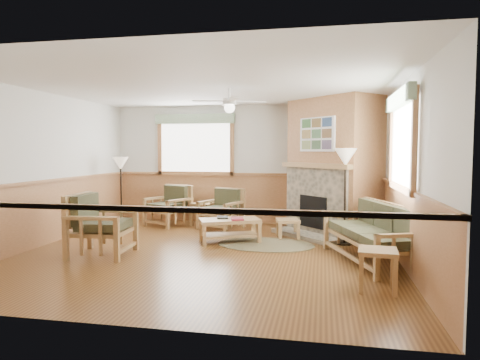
% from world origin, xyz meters
% --- Properties ---
extents(floor, '(6.00, 6.00, 0.01)m').
position_xyz_m(floor, '(0.00, 0.00, -0.01)').
color(floor, brown).
rests_on(floor, ground).
extents(ceiling, '(6.00, 6.00, 0.01)m').
position_xyz_m(ceiling, '(0.00, 0.00, 2.70)').
color(ceiling, white).
rests_on(ceiling, floor).
extents(wall_back, '(6.00, 0.02, 2.70)m').
position_xyz_m(wall_back, '(0.00, 3.00, 1.35)').
color(wall_back, silver).
rests_on(wall_back, floor).
extents(wall_front, '(6.00, 0.02, 2.70)m').
position_xyz_m(wall_front, '(0.00, -3.00, 1.35)').
color(wall_front, silver).
rests_on(wall_front, floor).
extents(wall_left, '(0.02, 6.00, 2.70)m').
position_xyz_m(wall_left, '(-3.00, 0.00, 1.35)').
color(wall_left, silver).
rests_on(wall_left, floor).
extents(wall_right, '(0.02, 6.00, 2.70)m').
position_xyz_m(wall_right, '(3.00, 0.00, 1.35)').
color(wall_right, silver).
rests_on(wall_right, floor).
extents(wainscot, '(6.00, 6.00, 1.10)m').
position_xyz_m(wainscot, '(0.00, 0.00, 0.55)').
color(wainscot, '#A46E43').
rests_on(wainscot, floor).
extents(fireplace, '(3.11, 3.11, 2.70)m').
position_xyz_m(fireplace, '(2.05, 2.05, 1.35)').
color(fireplace, '#A46E43').
rests_on(fireplace, floor).
extents(window_back, '(1.90, 0.16, 1.50)m').
position_xyz_m(window_back, '(-1.10, 2.96, 2.53)').
color(window_back, white).
rests_on(window_back, wall_back).
extents(window_right, '(0.16, 1.90, 1.50)m').
position_xyz_m(window_right, '(2.96, -0.20, 2.53)').
color(window_right, white).
rests_on(window_right, wall_right).
extents(ceiling_fan, '(1.59, 1.59, 0.36)m').
position_xyz_m(ceiling_fan, '(0.30, 0.30, 2.66)').
color(ceiling_fan, white).
rests_on(ceiling_fan, ceiling).
extents(sofa, '(2.05, 1.38, 0.87)m').
position_xyz_m(sofa, '(2.55, -0.10, 0.44)').
color(sofa, '#A37D4C').
rests_on(sofa, floor).
extents(armchair_back_left, '(1.05, 1.05, 0.89)m').
position_xyz_m(armchair_back_left, '(-1.54, 2.26, 0.44)').
color(armchair_back_left, '#A37D4C').
rests_on(armchair_back_left, floor).
extents(armchair_back_right, '(0.98, 0.98, 0.85)m').
position_xyz_m(armchair_back_right, '(-0.29, 2.11, 0.42)').
color(armchair_back_right, '#A37D4C').
rests_on(armchair_back_right, floor).
extents(armchair_left, '(0.95, 0.95, 0.99)m').
position_xyz_m(armchair_left, '(-1.60, -0.49, 0.49)').
color(armchair_left, '#A37D4C').
rests_on(armchair_left, floor).
extents(coffee_table, '(1.20, 0.93, 0.43)m').
position_xyz_m(coffee_table, '(0.18, 0.82, 0.21)').
color(coffee_table, '#A37D4C').
rests_on(coffee_table, floor).
extents(end_table_chairs, '(0.52, 0.51, 0.50)m').
position_xyz_m(end_table_chairs, '(-0.80, 2.47, 0.25)').
color(end_table_chairs, '#A37D4C').
rests_on(end_table_chairs, floor).
extents(end_table_sofa, '(0.48, 0.46, 0.50)m').
position_xyz_m(end_table_sofa, '(2.49, -1.45, 0.25)').
color(end_table_sofa, '#A37D4C').
rests_on(end_table_sofa, floor).
extents(footstool, '(0.50, 0.50, 0.36)m').
position_xyz_m(footstool, '(1.19, 1.42, 0.18)').
color(footstool, '#A37D4C').
rests_on(footstool, floor).
extents(braided_rug, '(1.97, 1.97, 0.01)m').
position_xyz_m(braided_rug, '(0.86, 0.74, 0.01)').
color(braided_rug, brown).
rests_on(braided_rug, floor).
extents(floor_lamp_left, '(0.40, 0.40, 1.54)m').
position_xyz_m(floor_lamp_left, '(-2.53, 2.03, 0.77)').
color(floor_lamp_left, black).
rests_on(floor_lamp_left, floor).
extents(floor_lamp_right, '(0.43, 0.43, 1.72)m').
position_xyz_m(floor_lamp_right, '(2.23, 1.05, 0.86)').
color(floor_lamp_right, black).
rests_on(floor_lamp_right, floor).
extents(book_red, '(0.29, 0.35, 0.03)m').
position_xyz_m(book_red, '(0.33, 0.77, 0.46)').
color(book_red, maroon).
rests_on(book_red, coffee_table).
extents(book_dark, '(0.26, 0.31, 0.03)m').
position_xyz_m(book_dark, '(0.03, 0.89, 0.45)').
color(book_dark, black).
rests_on(book_dark, coffee_table).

